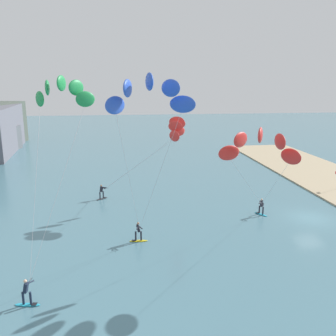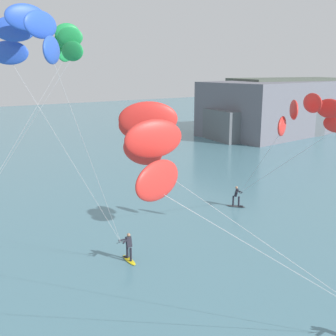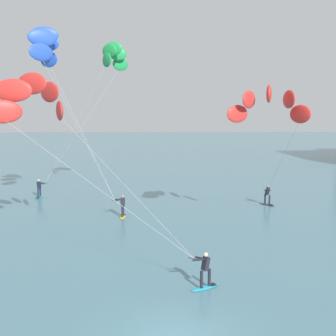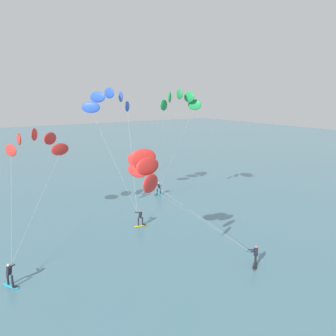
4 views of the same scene
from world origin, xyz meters
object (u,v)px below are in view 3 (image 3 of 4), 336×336
(kitesurfer_nearshore, at_px, (39,104))
(kitesurfer_mid_water, at_px, (48,53))
(kitesurfer_far_out, at_px, (110,63))
(kitesurfer_downwind, at_px, (268,110))

(kitesurfer_nearshore, relative_size, kitesurfer_mid_water, 0.82)
(kitesurfer_far_out, xyz_separation_m, kitesurfer_downwind, (10.62, -9.58, -3.73))
(kitesurfer_far_out, bearing_deg, kitesurfer_downwind, -42.04)
(kitesurfer_far_out, relative_size, kitesurfer_downwind, 1.31)
(kitesurfer_nearshore, distance_m, kitesurfer_downwind, 13.59)
(kitesurfer_mid_water, height_order, kitesurfer_downwind, kitesurfer_mid_water)
(kitesurfer_nearshore, height_order, kitesurfer_mid_water, kitesurfer_mid_water)
(kitesurfer_mid_water, height_order, kitesurfer_far_out, kitesurfer_mid_water)
(kitesurfer_mid_water, bearing_deg, kitesurfer_nearshore, -80.63)
(kitesurfer_mid_water, relative_size, kitesurfer_far_out, 1.01)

